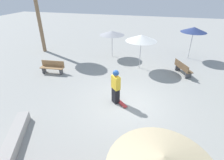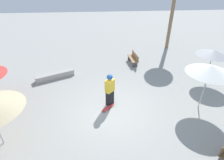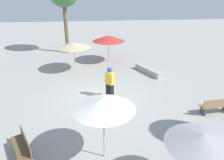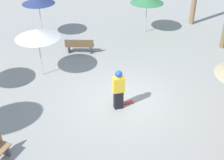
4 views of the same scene
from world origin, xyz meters
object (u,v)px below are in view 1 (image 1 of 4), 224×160
(shade_umbrella_navy, at_px, (194,30))
(shade_umbrella_white, at_px, (141,38))
(shade_umbrella_grey, at_px, (112,33))
(concrete_ledge, at_px, (16,136))
(bench_near, at_px, (52,67))
(skateboard, at_px, (122,103))
(bench_far, at_px, (183,68))
(skater_main, at_px, (116,86))

(shade_umbrella_navy, distance_m, shade_umbrella_white, 4.75)
(shade_umbrella_grey, xyz_separation_m, shade_umbrella_white, (1.83, 2.52, 0.24))
(concrete_ledge, height_order, bench_near, bench_near)
(concrete_ledge, bearing_deg, shade_umbrella_grey, 172.58)
(bench_near, bearing_deg, concrete_ledge, 102.64)
(skateboard, xyz_separation_m, bench_far, (-4.41, 3.25, 0.37))
(shade_umbrella_navy, xyz_separation_m, shade_umbrella_white, (2.98, -3.70, -0.12))
(bench_near, height_order, shade_umbrella_grey, shade_umbrella_grey)
(bench_far, bearing_deg, bench_near, -102.92)
(concrete_ledge, height_order, shade_umbrella_white, shade_umbrella_white)
(bench_near, bearing_deg, bench_far, -171.75)
(skateboard, relative_size, shade_umbrella_white, 0.30)
(bench_far, bearing_deg, shade_umbrella_grey, -137.75)
(skater_main, distance_m, shade_umbrella_navy, 8.85)
(skater_main, xyz_separation_m, shade_umbrella_white, (-4.60, 0.66, 1.24))
(bench_far, relative_size, shade_umbrella_white, 0.67)
(skater_main, xyz_separation_m, bench_near, (-2.26, -4.96, -0.55))
(skateboard, bearing_deg, bench_near, -160.24)
(concrete_ledge, height_order, shade_umbrella_navy, shade_umbrella_navy)
(bench_far, bearing_deg, skater_main, -66.25)
(skateboard, relative_size, concrete_ledge, 0.29)
(bench_near, height_order, shade_umbrella_navy, shade_umbrella_navy)
(skater_main, relative_size, skateboard, 2.53)
(concrete_ledge, relative_size, shade_umbrella_white, 1.03)
(skater_main, relative_size, bench_far, 1.11)
(shade_umbrella_white, bearing_deg, shade_umbrella_grey, -126.07)
(shade_umbrella_navy, bearing_deg, bench_far, -13.07)
(shade_umbrella_navy, height_order, shade_umbrella_white, shade_umbrella_navy)
(bench_far, relative_size, shade_umbrella_navy, 0.64)
(skateboard, height_order, shade_umbrella_white, shade_umbrella_white)
(concrete_ledge, relative_size, shade_umbrella_navy, 0.98)
(skateboard, relative_size, bench_near, 0.44)
(bench_far, bearing_deg, shade_umbrella_navy, 140.61)
(skater_main, distance_m, bench_near, 5.48)
(bench_near, xyz_separation_m, bench_far, (-2.04, 8.55, 0.00))
(skateboard, bearing_deg, shade_umbrella_grey, 152.41)
(skater_main, xyz_separation_m, concrete_ledge, (3.42, -3.14, -0.78))
(bench_near, distance_m, shade_umbrella_navy, 10.90)
(skateboard, bearing_deg, shade_umbrella_navy, 106.35)
(bench_near, bearing_deg, shade_umbrella_white, -162.52)
(concrete_ledge, bearing_deg, shade_umbrella_white, 154.66)
(concrete_ledge, xyz_separation_m, shade_umbrella_grey, (-9.85, 1.28, 1.77))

